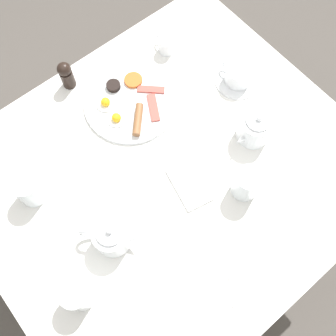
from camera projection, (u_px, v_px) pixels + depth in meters
name	position (u px, v px, depth m)	size (l,w,h in m)	color
ground_plane	(168.00, 228.00, 1.89)	(8.00, 8.00, 0.00)	#4C4742
table	(168.00, 178.00, 1.26)	(1.03, 1.17, 0.74)	white
breakfast_plate	(130.00, 103.00, 1.29)	(0.31, 0.31, 0.04)	white
teapot_near	(111.00, 236.00, 1.08)	(0.14, 0.14, 0.12)	white
teapot_far	(256.00, 128.00, 1.21)	(0.10, 0.19, 0.12)	white
teacup_with_saucer_left	(238.00, 76.00, 1.30)	(0.15, 0.15, 0.07)	white
water_glass_tall	(29.00, 189.00, 1.13)	(0.08, 0.08, 0.10)	white
water_glass_short	(247.00, 183.00, 1.13)	(0.08, 0.08, 0.11)	white
wine_glass_spare	(78.00, 295.00, 1.02)	(0.08, 0.08, 0.10)	white
creamer_jug	(166.00, 45.00, 1.35)	(0.08, 0.06, 0.06)	white
salt_grinder	(66.00, 75.00, 1.27)	(0.05, 0.05, 0.11)	black
napkin_folded	(190.00, 185.00, 1.18)	(0.16, 0.12, 0.01)	white
knife_by_plate	(230.00, 269.00, 1.09)	(0.17, 0.13, 0.00)	silver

